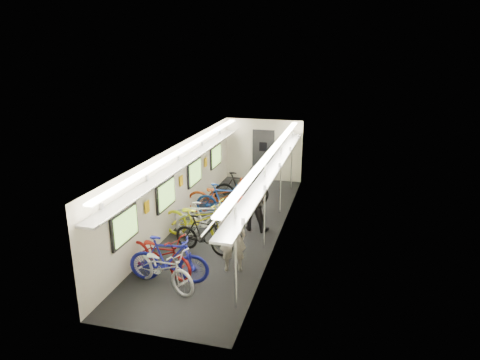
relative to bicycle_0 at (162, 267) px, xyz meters
The scene contains 14 objects.
train_car_shell 4.30m from the bicycle_0, 88.11° to the left, with size 10.00×10.00×10.00m.
bicycle_0 is the anchor object (origin of this frame).
bicycle_1 0.26m from the bicycle_0, 79.25° to the left, with size 0.51×1.82×1.09m, color navy.
bicycle_2 0.63m from the bicycle_0, 120.35° to the left, with size 0.67×1.91×1.01m, color maroon.
bicycle_3 1.82m from the bicycle_0, 79.79° to the left, with size 0.47×1.66×1.00m, color black.
bicycle_4 2.55m from the bicycle_0, 92.05° to the left, with size 0.76×2.17×1.14m, color #BCBB11.
bicycle_5 2.72m from the bicycle_0, 88.27° to the left, with size 0.49×1.72×1.03m, color silver.
bicycle_6 2.98m from the bicycle_0, 92.61° to the left, with size 0.64×1.85×0.97m, color #A4A3A7.
bicycle_7 4.25m from the bicycle_0, 88.45° to the left, with size 0.50×1.77×1.06m, color navy.
bicycle_8 4.41m from the bicycle_0, 90.13° to the left, with size 0.77×2.20×1.16m, color #943510.
bicycle_9 5.49m from the bicycle_0, 86.28° to the left, with size 0.52×1.85×1.11m, color black.
passenger_near 1.73m from the bicycle_0, 41.13° to the left, with size 0.63×0.42×1.74m, color gray.
passenger_mid 3.80m from the bicycle_0, 71.02° to the left, with size 0.92×0.72×1.89m, color black.
backpack 2.61m from the bicycle_0, 59.90° to the left, with size 0.26×0.14×0.38m, color #A52C10.
Camera 1 is at (3.21, -10.99, 5.02)m, focal length 32.00 mm.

